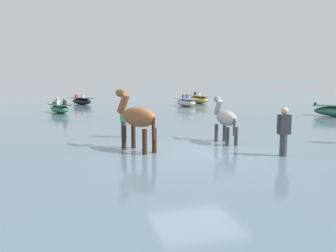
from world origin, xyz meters
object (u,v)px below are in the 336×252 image
boat_distant_west (82,101)px  boat_far_offshore (186,102)px  horse_lead_grey (225,119)px  horse_trailing_chestnut (137,118)px  boat_distant_east (198,99)px  boat_near_port (60,108)px  person_wading_close (124,121)px  person_onlooker_left (284,135)px

boat_distant_west → boat_far_offshore: bearing=-28.9°
horse_lead_grey → horse_trailing_chestnut: 3.15m
boat_far_offshore → horse_lead_grey: bearing=-104.2°
horse_lead_grey → boat_distant_east: (7.39, 22.68, -0.41)m
boat_far_offshore → boat_distant_east: bearing=56.8°
horse_lead_grey → boat_near_port: horse_lead_grey is taller
horse_lead_grey → person_wading_close: 3.76m
boat_distant_west → person_onlooker_left: size_ratio=1.93×
horse_lead_grey → horse_trailing_chestnut: size_ratio=0.87×
boat_distant_west → person_wading_close: size_ratio=1.93×
boat_distant_east → boat_distant_west: size_ratio=1.31×
horse_lead_grey → person_wading_close: size_ratio=1.12×
boat_distant_west → boat_near_port: bearing=-100.3°
boat_distant_east → boat_distant_west: (-11.55, 0.72, -0.07)m
boat_near_port → person_onlooker_left: 17.75m
horse_lead_grey → boat_far_offshore: (4.67, 18.52, -0.46)m
horse_lead_grey → person_onlooker_left: horse_lead_grey is taller
person_onlooker_left → boat_distant_west: bearing=100.6°
boat_distant_east → person_wading_close: bearing=-117.0°
boat_near_port → boat_far_offshore: boat_far_offshore is taller
boat_distant_east → person_wading_close: 23.10m
boat_near_port → boat_distant_east: bearing=32.9°
boat_distant_west → boat_distant_east: bearing=-3.6°
boat_distant_east → person_onlooker_left: bearing=-105.0°
boat_far_offshore → person_wading_close: (-7.79, -16.42, 0.25)m
boat_near_port → person_onlooker_left: (6.49, -16.51, 0.29)m
horse_trailing_chestnut → boat_far_offshore: horse_trailing_chestnut is taller
horse_lead_grey → boat_distant_west: horse_lead_grey is taller
person_onlooker_left → boat_near_port: bearing=111.5°
horse_lead_grey → boat_near_port: (-5.84, 14.12, -0.51)m
boat_distant_west → horse_trailing_chestnut: bearing=-87.5°
boat_near_port → boat_distant_west: boat_distant_west is taller
boat_near_port → person_wading_close: size_ratio=1.80×
horse_trailing_chestnut → boat_distant_east: bearing=65.7°
horse_lead_grey → person_wading_close: bearing=146.1°
horse_trailing_chestnut → boat_far_offshore: size_ratio=0.66×
boat_distant_east → horse_trailing_chestnut: bearing=-114.3°
horse_lead_grey → person_onlooker_left: size_ratio=1.12×
boat_far_offshore → horse_trailing_chestnut: bearing=-112.1°
boat_distant_east → boat_far_offshore: boat_distant_east is taller
boat_distant_east → person_wading_close: size_ratio=2.53×
boat_far_offshore → boat_distant_west: size_ratio=1.01×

